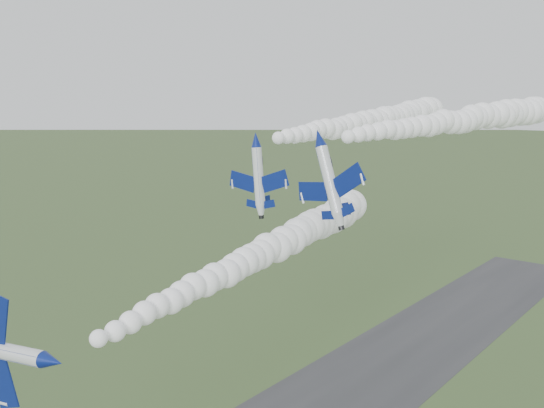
% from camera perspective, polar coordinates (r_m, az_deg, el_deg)
% --- Properties ---
extents(jet_lead, '(4.52, 13.41, 11.16)m').
position_cam_1_polar(jet_lead, '(58.90, -20.03, -13.81)').
color(jet_lead, silver).
extents(smoke_trail_jet_lead, '(21.38, 69.06, 5.91)m').
position_cam_1_polar(smoke_trail_jet_lead, '(86.27, -0.72, -4.49)').
color(smoke_trail_jet_lead, white).
extents(jet_pair_left, '(9.84, 11.83, 2.95)m').
position_cam_1_polar(jet_pair_left, '(82.07, -1.57, 6.09)').
color(jet_pair_left, silver).
extents(smoke_trail_jet_pair_left, '(9.32, 67.19, 5.87)m').
position_cam_1_polar(smoke_trail_jet_pair_left, '(112.96, 9.23, 7.67)').
color(smoke_trail_jet_pair_left, white).
extents(jet_pair_right, '(10.26, 12.89, 4.25)m').
position_cam_1_polar(jet_pair_right, '(75.49, 4.40, 6.23)').
color(jet_pair_right, silver).
extents(smoke_trail_jet_pair_right, '(12.08, 63.98, 5.27)m').
position_cam_1_polar(smoke_trail_jet_pair_right, '(104.22, 17.35, 7.56)').
color(smoke_trail_jet_pair_right, white).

